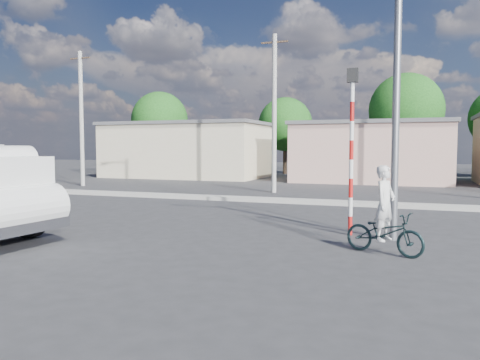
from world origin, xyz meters
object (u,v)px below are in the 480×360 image
(streetlight, at_px, (391,39))
(traffic_pole, at_px, (352,137))
(bicycle, at_px, (384,233))
(cyclist, at_px, (385,217))

(streetlight, bearing_deg, traffic_pole, 162.27)
(streetlight, bearing_deg, bicycle, -88.54)
(bicycle, bearing_deg, traffic_pole, 47.43)
(streetlight, bearing_deg, cyclist, -88.54)
(bicycle, bearing_deg, streetlight, 22.84)
(cyclist, distance_m, traffic_pole, 2.86)
(cyclist, bearing_deg, traffic_pole, 47.43)
(bicycle, xyz_separation_m, traffic_pole, (-0.98, 2.01, 2.13))
(bicycle, relative_size, streetlight, 0.20)
(bicycle, xyz_separation_m, streetlight, (-0.04, 1.71, 4.50))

